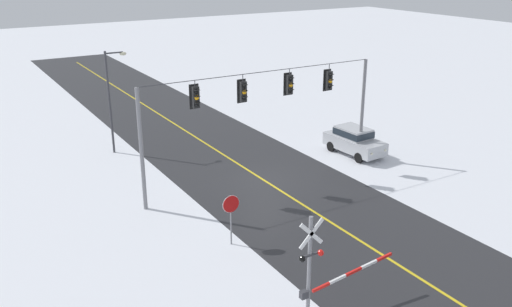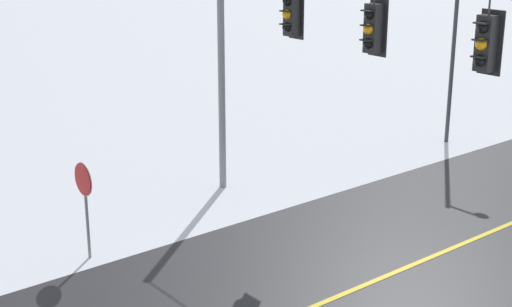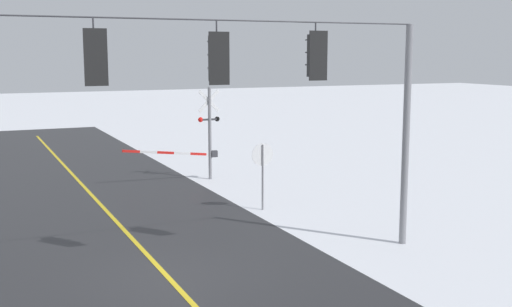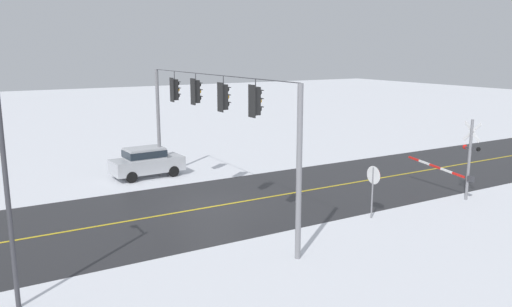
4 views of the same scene
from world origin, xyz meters
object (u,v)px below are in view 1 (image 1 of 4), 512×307
stop_sign (231,209)px  railroad_crossing (318,268)px  streetlamp_near (112,92)px  parked_car_silver (354,140)px

stop_sign → railroad_crossing: bearing=-89.4°
railroad_crossing → stop_sign: bearing=90.6°
stop_sign → streetlamp_near: 14.52m
parked_car_silver → streetlamp_near: 15.47m
stop_sign → streetlamp_near: (-0.55, 14.34, 2.20)m
stop_sign → parked_car_silver: (12.21, 6.13, -0.76)m
railroad_crossing → parked_car_silver: 17.21m
stop_sign → streetlamp_near: size_ratio=0.36×
stop_sign → railroad_crossing: railroad_crossing is taller
railroad_crossing → streetlamp_near: streetlamp_near is taller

